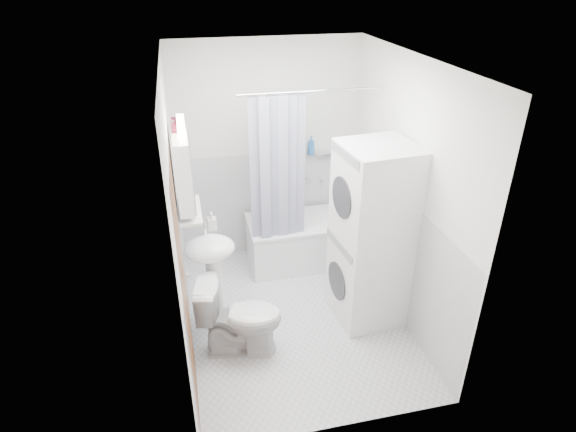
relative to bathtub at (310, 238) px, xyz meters
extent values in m
plane|color=silver|center=(-0.39, -0.92, -0.29)|extent=(2.60, 2.60, 0.00)
plane|color=white|center=(-0.39, 0.38, 0.91)|extent=(2.00, 0.00, 2.00)
plane|color=white|center=(-0.39, -2.22, 0.91)|extent=(2.00, 0.00, 2.00)
plane|color=white|center=(-1.39, -0.92, 0.91)|extent=(0.00, 2.60, 2.60)
plane|color=white|center=(0.61, -0.92, 0.91)|extent=(0.00, 2.60, 2.60)
plane|color=white|center=(-0.39, -0.92, 2.11)|extent=(2.60, 2.60, 0.00)
plane|color=white|center=(-0.39, 0.37, 0.31)|extent=(1.98, 0.00, 1.98)
plane|color=white|center=(-1.38, -0.92, 0.31)|extent=(0.00, 2.58, 2.58)
plane|color=white|center=(0.60, -0.92, 0.31)|extent=(0.00, 2.58, 2.58)
plane|color=brown|center=(-1.37, -1.80, 0.71)|extent=(0.00, 2.00, 2.00)
cylinder|color=silver|center=(-1.34, -1.47, 0.71)|extent=(0.04, 0.04, 0.04)
cube|color=white|center=(0.00, 0.00, -0.04)|extent=(1.35, 0.63, 0.50)
cube|color=white|center=(0.00, 0.00, 0.22)|extent=(1.37, 0.65, 0.03)
cube|color=silver|center=(0.00, 0.00, 0.11)|extent=(1.17, 0.45, 0.20)
cylinder|color=silver|center=(0.20, 0.33, 0.56)|extent=(0.04, 0.12, 0.04)
cylinder|color=silver|center=(0.00, -0.27, 1.71)|extent=(1.55, 0.02, 0.02)
cube|color=#141B46|center=(-0.63, -0.27, 0.96)|extent=(0.10, 0.02, 1.45)
cube|color=#141B46|center=(-0.54, -0.27, 0.96)|extent=(0.10, 0.02, 1.45)
cube|color=#141B46|center=(-0.45, -0.27, 0.96)|extent=(0.10, 0.02, 1.45)
cube|color=#141B46|center=(-0.36, -0.27, 0.96)|extent=(0.10, 0.02, 1.45)
cube|color=#141B46|center=(-0.27, -0.27, 0.96)|extent=(0.10, 0.02, 1.45)
cube|color=#141B46|center=(-0.18, -0.27, 0.96)|extent=(0.10, 0.02, 1.45)
ellipsoid|color=white|center=(-1.15, -0.89, 0.56)|extent=(0.44, 0.37, 0.20)
cylinder|color=white|center=(-1.13, -0.89, 0.09)|extent=(0.14, 0.14, 0.75)
cylinder|color=silver|center=(-1.17, -0.75, 0.68)|extent=(0.03, 0.03, 0.14)
cylinder|color=silver|center=(-1.17, -0.79, 0.74)|extent=(0.02, 0.10, 0.02)
cube|color=white|center=(-1.30, -0.82, 1.26)|extent=(0.12, 0.50, 0.60)
cube|color=white|center=(-1.23, -0.82, 1.26)|extent=(0.01, 0.47, 0.57)
cube|color=#FFEABF|center=(-1.28, -0.82, 1.64)|extent=(0.06, 0.45, 0.06)
cube|color=silver|center=(-1.28, -0.82, 0.91)|extent=(0.18, 0.54, 0.02)
cube|color=silver|center=(0.25, 0.32, 0.86)|extent=(0.22, 0.06, 0.02)
cube|color=#4E1526|center=(-1.33, -0.57, 1.16)|extent=(0.05, 0.37, 0.86)
cube|color=#4E1526|center=(-1.30, -0.57, 1.56)|extent=(0.03, 0.32, 0.08)
cylinder|color=silver|center=(-1.34, -0.57, 1.60)|extent=(0.02, 0.04, 0.02)
cube|color=white|center=(0.29, -1.02, 0.14)|extent=(0.66, 0.66, 0.86)
cylinder|color=#2D2D33|center=(-0.02, -1.02, 0.13)|extent=(0.06, 0.36, 0.36)
cube|color=gray|center=(-0.01, -1.02, 0.52)|extent=(0.06, 0.54, 0.08)
cube|color=white|center=(0.29, -1.02, 1.00)|extent=(0.66, 0.66, 0.86)
cylinder|color=#2D2D33|center=(-0.02, -1.02, 0.99)|extent=(0.06, 0.36, 0.36)
cube|color=gray|center=(-0.01, -1.02, 1.38)|extent=(0.06, 0.54, 0.08)
imported|color=white|center=(-0.95, -1.26, 0.06)|extent=(0.78, 0.54, 0.70)
imported|color=gray|center=(-1.10, -0.67, 0.66)|extent=(0.08, 0.17, 0.08)
imported|color=gray|center=(-1.28, -0.97, 0.96)|extent=(0.07, 0.18, 0.07)
imported|color=gray|center=(-1.28, -0.70, 0.97)|extent=(0.10, 0.09, 0.10)
imported|color=gray|center=(-0.04, 0.32, 0.94)|extent=(0.13, 0.17, 0.13)
imported|color=#2B6AAF|center=(0.08, 0.32, 0.91)|extent=(0.08, 0.21, 0.08)
camera|label=1|loc=(-1.27, -4.49, 2.75)|focal=30.00mm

